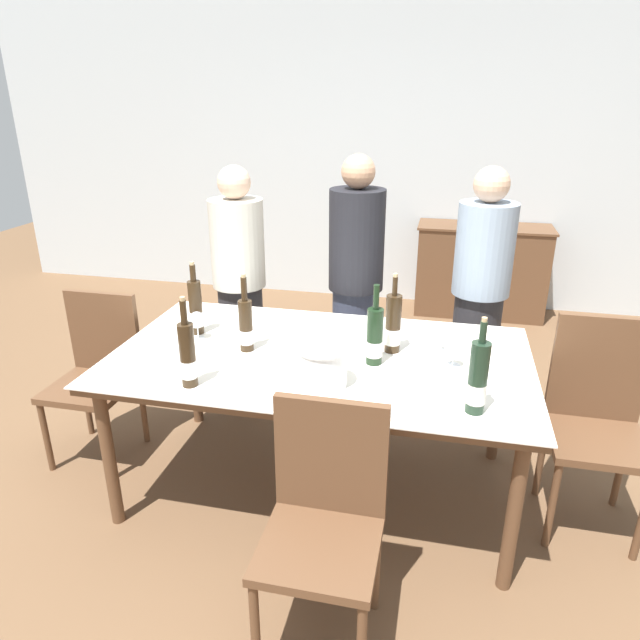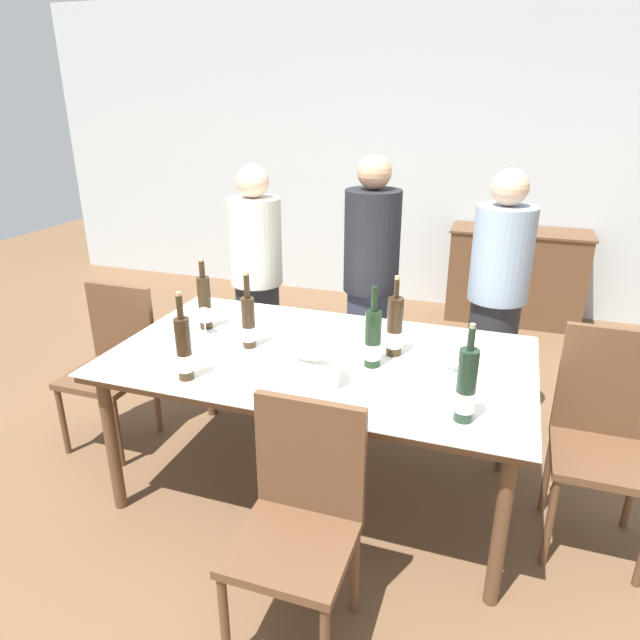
{
  "view_description": "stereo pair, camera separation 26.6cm",
  "coord_description": "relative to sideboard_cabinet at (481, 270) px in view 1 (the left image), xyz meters",
  "views": [
    {
      "loc": [
        0.55,
        -2.41,
        1.93
      ],
      "look_at": [
        0.0,
        0.0,
        0.94
      ],
      "focal_mm": 32.0,
      "sensor_mm": 36.0,
      "label": 1
    },
    {
      "loc": [
        0.8,
        -2.34,
        1.93
      ],
      "look_at": [
        0.0,
        0.0,
        0.94
      ],
      "focal_mm": 32.0,
      "sensor_mm": 36.0,
      "label": 2
    }
  ],
  "objects": [
    {
      "name": "wine_bottle_3",
      "position": [
        -1.24,
        -2.85,
        0.47
      ],
      "size": [
        0.07,
        0.07,
        0.39
      ],
      "color": "#332314",
      "rests_on": "dining_table"
    },
    {
      "name": "wine_glass_1",
      "position": [
        -0.26,
        -2.81,
        0.44
      ],
      "size": [
        0.08,
        0.08,
        0.13
      ],
      "color": "white",
      "rests_on": "dining_table"
    },
    {
      "name": "back_wall",
      "position": [
        -0.88,
        0.29,
        0.98
      ],
      "size": [
        8.0,
        0.1,
        2.8
      ],
      "color": "silver",
      "rests_on": "ground_plane"
    },
    {
      "name": "ice_bucket",
      "position": [
        -0.8,
        -3.11,
        0.44
      ],
      "size": [
        0.22,
        0.22,
        0.18
      ],
      "color": "white",
      "rests_on": "dining_table"
    },
    {
      "name": "ground_plane",
      "position": [
        -0.88,
        -2.83,
        -0.42
      ],
      "size": [
        12.0,
        12.0,
        0.0
      ],
      "primitive_type": "plane",
      "color": "brown"
    },
    {
      "name": "person_guest_left",
      "position": [
        -0.85,
        -1.96,
        0.39
      ],
      "size": [
        0.33,
        0.33,
        1.61
      ],
      "color": "#383F56",
      "rests_on": "ground_plane"
    },
    {
      "name": "wine_bottle_2",
      "position": [
        -1.35,
        -3.25,
        0.49
      ],
      "size": [
        0.07,
        0.07,
        0.4
      ],
      "color": "#332314",
      "rests_on": "dining_table"
    },
    {
      "name": "wine_glass_0",
      "position": [
        -1.52,
        -2.78,
        0.45
      ],
      "size": [
        0.07,
        0.07,
        0.15
      ],
      "color": "white",
      "rests_on": "dining_table"
    },
    {
      "name": "wine_bottle_1",
      "position": [
        -0.61,
        -2.86,
        0.48
      ],
      "size": [
        0.08,
        0.08,
        0.38
      ],
      "color": "black",
      "rests_on": "dining_table"
    },
    {
      "name": "wine_glass_2",
      "position": [
        -0.3,
        -2.66,
        0.45
      ],
      "size": [
        0.07,
        0.07,
        0.15
      ],
      "color": "white",
      "rests_on": "dining_table"
    },
    {
      "name": "sideboard_cabinet",
      "position": [
        0.0,
        0.0,
        0.0
      ],
      "size": [
        1.18,
        0.46,
        0.83
      ],
      "color": "brown",
      "rests_on": "ground_plane"
    },
    {
      "name": "wine_bottle_4",
      "position": [
        -0.55,
        -2.71,
        0.48
      ],
      "size": [
        0.08,
        0.08,
        0.39
      ],
      "color": "#332314",
      "rests_on": "dining_table"
    },
    {
      "name": "wine_bottle_5",
      "position": [
        -1.56,
        -2.7,
        0.48
      ],
      "size": [
        0.07,
        0.07,
        0.38
      ],
      "color": "#332314",
      "rests_on": "dining_table"
    },
    {
      "name": "wine_bottle_0",
      "position": [
        -0.17,
        -3.2,
        0.49
      ],
      "size": [
        0.08,
        0.08,
        0.4
      ],
      "color": "#1E3323",
      "rests_on": "dining_table"
    },
    {
      "name": "chair_near_front",
      "position": [
        -0.68,
        -3.62,
        0.11
      ],
      "size": [
        0.42,
        0.42,
        0.92
      ],
      "color": "brown",
      "rests_on": "ground_plane"
    },
    {
      "name": "chair_left_end",
      "position": [
        -2.16,
        -2.74,
        0.11
      ],
      "size": [
        0.42,
        0.42,
        0.92
      ],
      "color": "brown",
      "rests_on": "ground_plane"
    },
    {
      "name": "person_host",
      "position": [
        -1.58,
        -2.03,
        0.35
      ],
      "size": [
        0.33,
        0.33,
        1.54
      ],
      "color": "#2D2D33",
      "rests_on": "ground_plane"
    },
    {
      "name": "dining_table",
      "position": [
        -0.88,
        -2.83,
        0.29
      ],
      "size": [
        1.98,
        1.13,
        0.76
      ],
      "color": "brown",
      "rests_on": "ground_plane"
    },
    {
      "name": "chair_right_end",
      "position": [
        0.41,
        -2.74,
        0.15
      ],
      "size": [
        0.42,
        0.42,
        1.0
      ],
      "color": "brown",
      "rests_on": "ground_plane"
    },
    {
      "name": "person_guest_right",
      "position": [
        -0.11,
        -1.95,
        0.37
      ],
      "size": [
        0.33,
        0.33,
        1.57
      ],
      "color": "#2D2D33",
      "rests_on": "ground_plane"
    }
  ]
}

